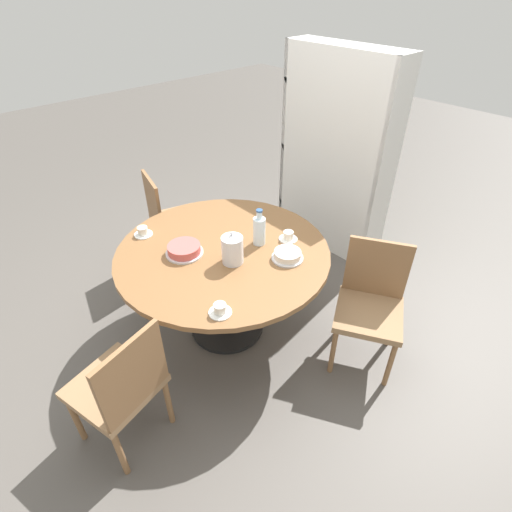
{
  "coord_description": "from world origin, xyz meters",
  "views": [
    {
      "loc": [
        1.72,
        -1.29,
        2.25
      ],
      "look_at": [
        0.0,
        0.3,
        0.52
      ],
      "focal_mm": 28.0,
      "sensor_mm": 36.0,
      "label": 1
    }
  ],
  "objects_px": {
    "bookshelf": "(334,158)",
    "cup_b": "(288,236)",
    "water_bottle": "(259,230)",
    "cake_second": "(288,255)",
    "coffee_pot": "(232,249)",
    "cup_a": "(143,232)",
    "chair_a": "(121,386)",
    "chair_c": "(171,218)",
    "cake_main": "(184,250)",
    "cup_c": "(220,310)",
    "chair_b": "(371,303)"
  },
  "relations": [
    {
      "from": "cake_second",
      "to": "cup_a",
      "type": "height_order",
      "value": "cup_a"
    },
    {
      "from": "chair_b",
      "to": "cake_main",
      "type": "distance_m",
      "value": 1.26
    },
    {
      "from": "chair_c",
      "to": "cake_main",
      "type": "relative_size",
      "value": 3.53
    },
    {
      "from": "cake_second",
      "to": "cup_c",
      "type": "distance_m",
      "value": 0.63
    },
    {
      "from": "chair_b",
      "to": "bookshelf",
      "type": "relative_size",
      "value": 0.49
    },
    {
      "from": "chair_b",
      "to": "cup_a",
      "type": "height_order",
      "value": "chair_b"
    },
    {
      "from": "chair_c",
      "to": "cake_second",
      "type": "xyz_separation_m",
      "value": [
        1.33,
        0.05,
        0.28
      ]
    },
    {
      "from": "water_bottle",
      "to": "cake_second",
      "type": "xyz_separation_m",
      "value": [
        0.25,
        0.01,
        -0.08
      ]
    },
    {
      "from": "cake_main",
      "to": "cake_second",
      "type": "relative_size",
      "value": 1.2
    },
    {
      "from": "chair_b",
      "to": "chair_a",
      "type": "bearing_deg",
      "value": -139.4
    },
    {
      "from": "coffee_pot",
      "to": "chair_c",
      "type": "bearing_deg",
      "value": 168.38
    },
    {
      "from": "chair_a",
      "to": "cake_second",
      "type": "distance_m",
      "value": 1.22
    },
    {
      "from": "cup_c",
      "to": "cup_b",
      "type": "bearing_deg",
      "value": 107.02
    },
    {
      "from": "cake_second",
      "to": "cup_b",
      "type": "bearing_deg",
      "value": 132.18
    },
    {
      "from": "chair_b",
      "to": "cup_c",
      "type": "relative_size",
      "value": 6.76
    },
    {
      "from": "chair_b",
      "to": "cake_second",
      "type": "height_order",
      "value": "chair_b"
    },
    {
      "from": "water_bottle",
      "to": "cup_c",
      "type": "height_order",
      "value": "water_bottle"
    },
    {
      "from": "chair_a",
      "to": "cup_a",
      "type": "height_order",
      "value": "chair_a"
    },
    {
      "from": "chair_b",
      "to": "chair_c",
      "type": "height_order",
      "value": "same"
    },
    {
      "from": "cup_b",
      "to": "cup_c",
      "type": "bearing_deg",
      "value": -72.98
    },
    {
      "from": "cake_main",
      "to": "cup_c",
      "type": "relative_size",
      "value": 1.91
    },
    {
      "from": "bookshelf",
      "to": "cup_a",
      "type": "distance_m",
      "value": 1.78
    },
    {
      "from": "coffee_pot",
      "to": "cake_second",
      "type": "distance_m",
      "value": 0.36
    },
    {
      "from": "chair_a",
      "to": "water_bottle",
      "type": "distance_m",
      "value": 1.25
    },
    {
      "from": "chair_c",
      "to": "cup_a",
      "type": "distance_m",
      "value": 0.72
    },
    {
      "from": "coffee_pot",
      "to": "cake_second",
      "type": "bearing_deg",
      "value": 52.0
    },
    {
      "from": "coffee_pot",
      "to": "cake_main",
      "type": "height_order",
      "value": "coffee_pot"
    },
    {
      "from": "cake_second",
      "to": "chair_c",
      "type": "bearing_deg",
      "value": -178.02
    },
    {
      "from": "bookshelf",
      "to": "cup_b",
      "type": "distance_m",
      "value": 1.16
    },
    {
      "from": "bookshelf",
      "to": "cup_a",
      "type": "height_order",
      "value": "bookshelf"
    },
    {
      "from": "chair_c",
      "to": "coffee_pot",
      "type": "bearing_deg",
      "value": -176.53
    },
    {
      "from": "bookshelf",
      "to": "cup_c",
      "type": "distance_m",
      "value": 1.98
    },
    {
      "from": "chair_a",
      "to": "cake_main",
      "type": "height_order",
      "value": "chair_a"
    },
    {
      "from": "chair_a",
      "to": "cake_second",
      "type": "height_order",
      "value": "chair_a"
    },
    {
      "from": "cup_b",
      "to": "coffee_pot",
      "type": "bearing_deg",
      "value": -98.49
    },
    {
      "from": "cake_main",
      "to": "cup_a",
      "type": "height_order",
      "value": "cake_main"
    },
    {
      "from": "bookshelf",
      "to": "water_bottle",
      "type": "height_order",
      "value": "bookshelf"
    },
    {
      "from": "coffee_pot",
      "to": "cake_second",
      "type": "xyz_separation_m",
      "value": [
        0.21,
        0.27,
        -0.07
      ]
    },
    {
      "from": "water_bottle",
      "to": "chair_c",
      "type": "bearing_deg",
      "value": -178.19
    },
    {
      "from": "bookshelf",
      "to": "cup_a",
      "type": "bearing_deg",
      "value": 81.49
    },
    {
      "from": "chair_c",
      "to": "water_bottle",
      "type": "relative_size",
      "value": 3.34
    },
    {
      "from": "chair_c",
      "to": "cake_main",
      "type": "xyz_separation_m",
      "value": [
        0.83,
        -0.4,
        0.29
      ]
    },
    {
      "from": "cake_main",
      "to": "cake_second",
      "type": "distance_m",
      "value": 0.67
    },
    {
      "from": "cup_a",
      "to": "cup_c",
      "type": "distance_m",
      "value": 0.97
    },
    {
      "from": "coffee_pot",
      "to": "cup_a",
      "type": "xyz_separation_m",
      "value": [
        -0.66,
        -0.26,
        -0.07
      ]
    },
    {
      "from": "chair_a",
      "to": "cup_b",
      "type": "xyz_separation_m",
      "value": [
        -0.1,
        1.35,
        0.28
      ]
    },
    {
      "from": "water_bottle",
      "to": "cake_second",
      "type": "relative_size",
      "value": 1.27
    },
    {
      "from": "cake_main",
      "to": "chair_c",
      "type": "bearing_deg",
      "value": 154.1
    },
    {
      "from": "chair_b",
      "to": "cake_main",
      "type": "xyz_separation_m",
      "value": [
        -0.97,
        -0.76,
        0.29
      ]
    },
    {
      "from": "water_bottle",
      "to": "chair_a",
      "type": "bearing_deg",
      "value": -80.34
    }
  ]
}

